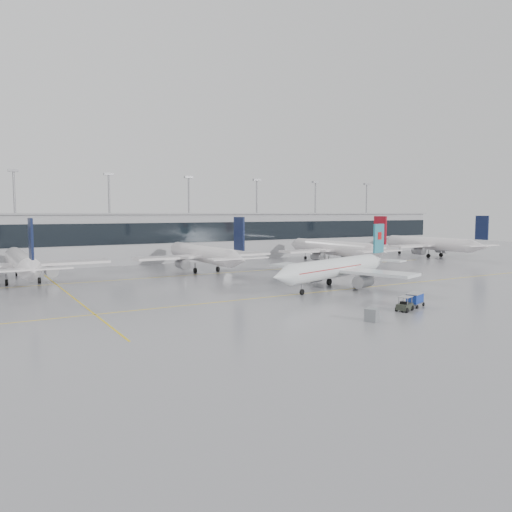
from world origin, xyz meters
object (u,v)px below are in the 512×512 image
air_canada_jet (339,268)px  baggage_tug (405,306)px  baggage_cart (415,299)px  gse_unit (372,315)px

air_canada_jet → baggage_tug: air_canada_jet is taller
baggage_tug → baggage_cart: bearing=0.0°
air_canada_jet → baggage_cart: air_canada_jet is taller
baggage_tug → gse_unit: size_ratio=2.56×
air_canada_jet → baggage_cart: (-2.46, -18.68, -2.18)m
baggage_tug → baggage_cart: baggage_cart is taller
baggage_tug → air_canada_jet: bearing=52.0°
air_canada_jet → baggage_tug: (-5.80, -20.02, -2.61)m
gse_unit → baggage_cart: bearing=-9.3°
air_canada_jet → gse_unit: (-13.64, -22.40, -2.51)m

